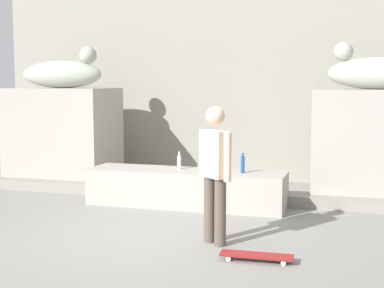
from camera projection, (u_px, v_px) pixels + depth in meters
name	position (u px, v px, depth m)	size (l,w,h in m)	color
ground_plane	(143.00, 236.00, 7.10)	(40.00, 40.00, 0.00)	gray
facade_wall	(228.00, 23.00, 11.26)	(9.62, 0.60, 6.26)	gray
pedestal_left	(63.00, 136.00, 10.73)	(1.94, 1.31, 1.83)	#A39E93
pedestal_right	(375.00, 146.00, 9.11)	(1.94, 1.31, 1.83)	#A39E93
statue_reclining_left	(64.00, 73.00, 10.59)	(1.62, 0.63, 0.78)	#A9B0A0
statue_reclining_right	(375.00, 72.00, 8.99)	(1.67, 0.83, 0.78)	#A9B0A0
ledge_block	(186.00, 188.00, 8.83)	(3.13, 0.80, 0.57)	#A39E93
skater	(215.00, 169.00, 6.68)	(0.46, 0.37, 1.67)	brown
skateboard	(257.00, 256.00, 6.11)	(0.81, 0.23, 0.08)	maroon
bottle_blue	(243.00, 164.00, 8.54)	(0.06, 0.06, 0.33)	#194C99
bottle_clear	(179.00, 162.00, 8.94)	(0.06, 0.06, 0.28)	silver
stair_step	(196.00, 193.00, 9.37)	(7.64, 0.50, 0.18)	gray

